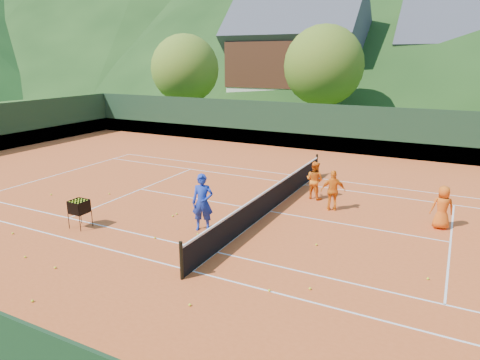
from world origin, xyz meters
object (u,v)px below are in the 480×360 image
at_px(student_c, 442,207).
at_px(chalet_mid, 465,67).
at_px(chalet_left, 296,59).
at_px(coach, 203,202).
at_px(student_a, 315,180).
at_px(ball_hopper, 79,207).
at_px(tennis_net, 270,199).
at_px(student_b, 333,191).

bearing_deg(student_c, chalet_mid, -106.78).
distance_m(chalet_left, chalet_mid, 16.51).
bearing_deg(chalet_left, chalet_mid, 14.04).
bearing_deg(student_c, coach, 11.33).
xyz_separation_m(coach, student_a, (2.36, 5.12, -0.20)).
xyz_separation_m(student_a, ball_hopper, (-6.33, -6.90, -0.06)).
bearing_deg(tennis_net, student_a, 66.32).
height_order(coach, student_a, coach).
relative_size(student_a, chalet_left, 0.12).
distance_m(ball_hopper, chalet_left, 35.21).
distance_m(tennis_net, ball_hopper, 6.99).
relative_size(student_a, student_c, 1.04).
height_order(ball_hopper, chalet_mid, chalet_mid).
height_order(student_b, ball_hopper, student_b).
xyz_separation_m(student_a, chalet_left, (-11.03, 27.65, 4.82)).
height_order(student_a, student_b, same).
relative_size(chalet_left, chalet_mid, 1.09).
distance_m(coach, student_b, 5.30).
bearing_deg(student_a, chalet_mid, -84.55).
height_order(coach, student_b, coach).
bearing_deg(ball_hopper, tennis_net, 40.65).
distance_m(tennis_net, chalet_mid, 34.81).
distance_m(coach, student_c, 8.32).
bearing_deg(chalet_left, tennis_net, -71.57).
bearing_deg(student_a, tennis_net, 80.70).
height_order(student_c, chalet_mid, chalet_mid).
distance_m(student_c, tennis_net, 6.13).
bearing_deg(chalet_left, coach, -75.17).
xyz_separation_m(coach, chalet_mid, (7.32, 36.77, 3.97)).
xyz_separation_m(student_b, chalet_mid, (3.87, 32.75, 4.16)).
distance_m(ball_hopper, chalet_mid, 40.39).
bearing_deg(coach, tennis_net, 43.76).
bearing_deg(tennis_net, student_b, 30.39).
xyz_separation_m(ball_hopper, chalet_mid, (11.30, 38.55, 4.22)).
relative_size(student_b, chalet_left, 0.12).
height_order(student_b, chalet_mid, chalet_mid).
bearing_deg(chalet_mid, coach, -101.27).
height_order(tennis_net, chalet_mid, chalet_mid).
distance_m(coach, ball_hopper, 4.36).
relative_size(coach, chalet_left, 0.15).
relative_size(coach, student_b, 1.24).
relative_size(coach, tennis_net, 0.17).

